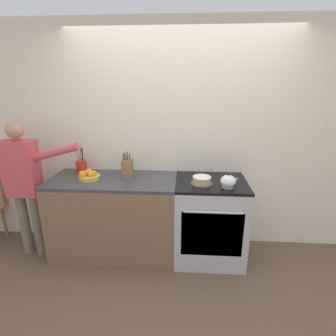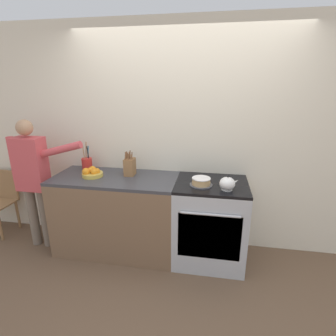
{
  "view_description": "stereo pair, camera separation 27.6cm",
  "coord_description": "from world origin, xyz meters",
  "px_view_note": "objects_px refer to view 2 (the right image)",
  "views": [
    {
      "loc": [
        0.07,
        -2.33,
        1.91
      ],
      "look_at": [
        -0.12,
        0.29,
        1.07
      ],
      "focal_mm": 28.0,
      "sensor_mm": 36.0,
      "label": 1
    },
    {
      "loc": [
        0.34,
        -2.3,
        1.91
      ],
      "look_at": [
        -0.12,
        0.29,
        1.07
      ],
      "focal_mm": 28.0,
      "sensor_mm": 36.0,
      "label": 2
    }
  ],
  "objects_px": {
    "knife_block": "(130,167)",
    "fruit_bowl": "(92,173)",
    "layer_cake": "(201,182)",
    "utensil_crock": "(87,164)",
    "dining_chair": "(0,198)",
    "stove_range": "(210,222)",
    "person_baker": "(33,174)",
    "tea_kettle": "(227,184)"
  },
  "relations": [
    {
      "from": "tea_kettle",
      "to": "stove_range",
      "type": "bearing_deg",
      "value": 133.0
    },
    {
      "from": "fruit_bowl",
      "to": "dining_chair",
      "type": "height_order",
      "value": "fruit_bowl"
    },
    {
      "from": "knife_block",
      "to": "dining_chair",
      "type": "bearing_deg",
      "value": 178.41
    },
    {
      "from": "fruit_bowl",
      "to": "dining_chair",
      "type": "distance_m",
      "value": 1.53
    },
    {
      "from": "fruit_bowl",
      "to": "person_baker",
      "type": "xyz_separation_m",
      "value": [
        -0.7,
        -0.06,
        -0.04
      ]
    },
    {
      "from": "fruit_bowl",
      "to": "dining_chair",
      "type": "relative_size",
      "value": 0.28
    },
    {
      "from": "layer_cake",
      "to": "utensil_crock",
      "type": "xyz_separation_m",
      "value": [
        -1.38,
        0.26,
        0.05
      ]
    },
    {
      "from": "tea_kettle",
      "to": "knife_block",
      "type": "bearing_deg",
      "value": 166.46
    },
    {
      "from": "tea_kettle",
      "to": "dining_chair",
      "type": "distance_m",
      "value": 2.99
    },
    {
      "from": "stove_range",
      "to": "person_baker",
      "type": "bearing_deg",
      "value": -177.77
    },
    {
      "from": "utensil_crock",
      "to": "dining_chair",
      "type": "bearing_deg",
      "value": -178.97
    },
    {
      "from": "stove_range",
      "to": "layer_cake",
      "type": "bearing_deg",
      "value": -141.8
    },
    {
      "from": "person_baker",
      "to": "dining_chair",
      "type": "xyz_separation_m",
      "value": [
        -0.74,
        0.23,
        -0.45
      ]
    },
    {
      "from": "layer_cake",
      "to": "dining_chair",
      "type": "bearing_deg",
      "value": 174.97
    },
    {
      "from": "tea_kettle",
      "to": "person_baker",
      "type": "relative_size",
      "value": 0.12
    },
    {
      "from": "tea_kettle",
      "to": "fruit_bowl",
      "type": "height_order",
      "value": "tea_kettle"
    },
    {
      "from": "layer_cake",
      "to": "knife_block",
      "type": "distance_m",
      "value": 0.84
    },
    {
      "from": "layer_cake",
      "to": "tea_kettle",
      "type": "xyz_separation_m",
      "value": [
        0.26,
        -0.08,
        0.03
      ]
    },
    {
      "from": "stove_range",
      "to": "dining_chair",
      "type": "bearing_deg",
      "value": 176.92
    },
    {
      "from": "layer_cake",
      "to": "utensil_crock",
      "type": "bearing_deg",
      "value": 169.39
    },
    {
      "from": "utensil_crock",
      "to": "fruit_bowl",
      "type": "bearing_deg",
      "value": -51.86
    },
    {
      "from": "tea_kettle",
      "to": "dining_chair",
      "type": "relative_size",
      "value": 0.23
    },
    {
      "from": "layer_cake",
      "to": "utensil_crock",
      "type": "distance_m",
      "value": 1.4
    },
    {
      "from": "stove_range",
      "to": "person_baker",
      "type": "xyz_separation_m",
      "value": [
        -2.04,
        -0.08,
        0.46
      ]
    },
    {
      "from": "stove_range",
      "to": "knife_block",
      "type": "relative_size",
      "value": 3.27
    },
    {
      "from": "person_baker",
      "to": "stove_range",
      "type": "bearing_deg",
      "value": 14.79
    },
    {
      "from": "knife_block",
      "to": "fruit_bowl",
      "type": "bearing_deg",
      "value": -163.9
    },
    {
      "from": "layer_cake",
      "to": "knife_block",
      "type": "bearing_deg",
      "value": 167.36
    },
    {
      "from": "stove_range",
      "to": "person_baker",
      "type": "relative_size",
      "value": 0.59
    },
    {
      "from": "dining_chair",
      "to": "stove_range",
      "type": "bearing_deg",
      "value": 2.31
    },
    {
      "from": "stove_range",
      "to": "tea_kettle",
      "type": "xyz_separation_m",
      "value": [
        0.15,
        -0.16,
        0.53
      ]
    },
    {
      "from": "layer_cake",
      "to": "fruit_bowl",
      "type": "bearing_deg",
      "value": 176.92
    },
    {
      "from": "tea_kettle",
      "to": "utensil_crock",
      "type": "xyz_separation_m",
      "value": [
        -1.64,
        0.33,
        0.02
      ]
    },
    {
      "from": "stove_range",
      "to": "person_baker",
      "type": "height_order",
      "value": "person_baker"
    },
    {
      "from": "knife_block",
      "to": "fruit_bowl",
      "type": "xyz_separation_m",
      "value": [
        -0.41,
        -0.12,
        -0.06
      ]
    },
    {
      "from": "knife_block",
      "to": "utensil_crock",
      "type": "bearing_deg",
      "value": 172.41
    },
    {
      "from": "fruit_bowl",
      "to": "person_baker",
      "type": "distance_m",
      "value": 0.71
    },
    {
      "from": "tea_kettle",
      "to": "person_baker",
      "type": "distance_m",
      "value": 2.19
    },
    {
      "from": "layer_cake",
      "to": "fruit_bowl",
      "type": "relative_size",
      "value": 1.01
    },
    {
      "from": "layer_cake",
      "to": "person_baker",
      "type": "bearing_deg",
      "value": 179.82
    },
    {
      "from": "tea_kettle",
      "to": "knife_block",
      "type": "height_order",
      "value": "knife_block"
    },
    {
      "from": "layer_cake",
      "to": "fruit_bowl",
      "type": "distance_m",
      "value": 1.23
    }
  ]
}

